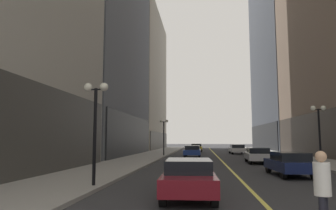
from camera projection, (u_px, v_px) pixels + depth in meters
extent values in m
plane|color=#2D2D30|center=(217.00, 156.00, 38.19)|extent=(200.00, 200.00, 0.00)
cube|color=gray|center=(151.00, 155.00, 39.06)|extent=(4.50, 78.00, 0.15)
cube|color=gray|center=(286.00, 156.00, 37.35)|extent=(4.50, 78.00, 0.15)
cube|color=#E5D64C|center=(217.00, 156.00, 38.19)|extent=(0.16, 70.00, 0.01)
cube|color=#3A3935|center=(31.00, 130.00, 15.85)|extent=(0.50, 20.90, 5.00)
cube|color=#212327|center=(132.00, 136.00, 39.07)|extent=(0.50, 22.80, 5.00)
cube|color=#B7AD99|center=(123.00, 81.00, 66.41)|extent=(15.71, 26.00, 28.97)
cube|color=#403C35|center=(159.00, 141.00, 64.20)|extent=(0.50, 24.70, 3.48)
cube|color=#332A23|center=(307.00, 136.00, 36.88)|extent=(0.50, 22.80, 4.98)
cube|color=#4C515B|center=(289.00, 26.00, 63.99)|extent=(12.02, 26.00, 50.57)
cube|color=black|center=(264.00, 137.00, 62.08)|extent=(0.50, 24.70, 5.00)
cube|color=maroon|center=(189.00, 181.00, 10.80)|extent=(1.93, 4.15, 0.55)
cube|color=black|center=(189.00, 166.00, 11.06)|extent=(1.65, 2.34, 0.50)
cylinder|color=black|center=(214.00, 197.00, 9.29)|extent=(0.24, 0.65, 0.64)
cylinder|color=black|center=(163.00, 196.00, 9.41)|extent=(0.24, 0.65, 0.64)
cylinder|color=black|center=(209.00, 183.00, 12.13)|extent=(0.24, 0.65, 0.64)
cylinder|color=black|center=(169.00, 183.00, 12.25)|extent=(0.24, 0.65, 0.64)
cube|color=#141E4C|center=(289.00, 165.00, 17.29)|extent=(1.95, 4.33, 0.55)
cube|color=black|center=(290.00, 157.00, 17.14)|extent=(1.65, 2.45, 0.50)
cylinder|color=black|center=(268.00, 168.00, 18.79)|extent=(0.25, 0.65, 0.64)
cylinder|color=black|center=(294.00, 168.00, 18.70)|extent=(0.25, 0.65, 0.64)
cylinder|color=black|center=(283.00, 173.00, 15.83)|extent=(0.25, 0.65, 0.64)
cylinder|color=black|center=(314.00, 173.00, 15.74)|extent=(0.25, 0.65, 0.64)
cube|color=#B7B7BC|center=(258.00, 156.00, 26.74)|extent=(2.06, 4.74, 0.55)
cube|color=black|center=(258.00, 151.00, 26.56)|extent=(1.75, 2.68, 0.50)
cylinder|color=black|center=(246.00, 158.00, 28.43)|extent=(0.25, 0.65, 0.64)
cylinder|color=black|center=(264.00, 158.00, 28.19)|extent=(0.25, 0.65, 0.64)
cylinder|color=black|center=(250.00, 160.00, 25.23)|extent=(0.25, 0.65, 0.64)
cylinder|color=black|center=(271.00, 161.00, 24.99)|extent=(0.25, 0.65, 0.64)
cube|color=navy|center=(192.00, 152.00, 35.62)|extent=(1.93, 4.43, 0.55)
cube|color=black|center=(193.00, 148.00, 35.89)|extent=(1.68, 2.49, 0.50)
cylinder|color=black|center=(199.00, 155.00, 33.98)|extent=(0.23, 0.64, 0.64)
cylinder|color=black|center=(185.00, 155.00, 34.17)|extent=(0.23, 0.64, 0.64)
cylinder|color=black|center=(200.00, 154.00, 37.02)|extent=(0.23, 0.64, 0.64)
cylinder|color=black|center=(186.00, 154.00, 37.21)|extent=(0.23, 0.64, 0.64)
cube|color=silver|center=(237.00, 150.00, 43.46)|extent=(2.01, 4.47, 0.55)
cube|color=black|center=(237.00, 146.00, 43.30)|extent=(1.74, 2.51, 0.50)
cylinder|color=black|center=(230.00, 151.00, 45.04)|extent=(0.23, 0.64, 0.64)
cylinder|color=black|center=(242.00, 151.00, 44.90)|extent=(0.23, 0.64, 0.64)
cylinder|color=black|center=(232.00, 152.00, 41.97)|extent=(0.23, 0.64, 0.64)
cylinder|color=black|center=(245.00, 152.00, 41.82)|extent=(0.23, 0.64, 0.64)
cube|color=yellow|center=(197.00, 148.00, 50.65)|extent=(1.95, 4.49, 0.55)
cube|color=black|center=(197.00, 145.00, 50.92)|extent=(1.66, 2.54, 0.50)
cylinder|color=black|center=(201.00, 150.00, 48.99)|extent=(0.25, 0.65, 0.64)
cylinder|color=black|center=(191.00, 150.00, 49.21)|extent=(0.25, 0.65, 0.64)
cylinder|color=black|center=(202.00, 150.00, 52.03)|extent=(0.25, 0.65, 0.64)
cylinder|color=black|center=(193.00, 150.00, 52.25)|extent=(0.25, 0.65, 0.64)
cylinder|color=silver|center=(322.00, 179.00, 6.46)|extent=(0.47, 0.47, 0.69)
sphere|color=tan|center=(321.00, 157.00, 6.51)|extent=(0.24, 0.24, 0.24)
cylinder|color=black|center=(95.00, 138.00, 12.97)|extent=(0.14, 0.14, 4.20)
cylinder|color=black|center=(96.00, 89.00, 13.20)|extent=(0.80, 0.06, 0.06)
sphere|color=white|center=(88.00, 87.00, 13.25)|extent=(0.36, 0.36, 0.36)
sphere|color=white|center=(104.00, 87.00, 13.18)|extent=(0.36, 0.36, 0.36)
cylinder|color=black|center=(164.00, 139.00, 37.30)|extent=(0.14, 0.14, 4.20)
cylinder|color=black|center=(164.00, 122.00, 37.53)|extent=(0.80, 0.06, 0.06)
sphere|color=white|center=(161.00, 121.00, 37.58)|extent=(0.36, 0.36, 0.36)
sphere|color=white|center=(167.00, 121.00, 37.51)|extent=(0.36, 0.36, 0.36)
cylinder|color=black|center=(320.00, 138.00, 21.86)|extent=(0.14, 0.14, 4.20)
cylinder|color=black|center=(318.00, 110.00, 22.09)|extent=(0.80, 0.06, 0.06)
sphere|color=white|center=(313.00, 108.00, 22.14)|extent=(0.36, 0.36, 0.36)
sphere|color=white|center=(323.00, 108.00, 22.06)|extent=(0.36, 0.36, 0.36)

